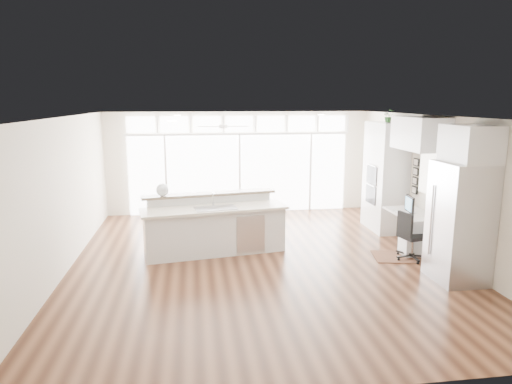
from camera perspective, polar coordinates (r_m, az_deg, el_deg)
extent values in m
cube|color=#3C1F12|center=(8.72, 0.70, -8.69)|extent=(7.00, 8.00, 0.02)
cube|color=white|center=(8.20, 0.75, 9.40)|extent=(7.00, 8.00, 0.02)
cube|color=beige|center=(12.27, -2.11, 3.71)|extent=(7.00, 0.04, 2.70)
cube|color=beige|center=(4.58, 8.42, -9.58)|extent=(7.00, 0.04, 2.70)
cube|color=beige|center=(8.56, -23.11, -0.54)|extent=(0.04, 8.00, 2.70)
cube|color=beige|center=(9.52, 22.03, 0.67)|extent=(0.04, 8.00, 2.70)
cube|color=white|center=(12.25, -2.07, 2.28)|extent=(5.80, 0.06, 2.08)
cube|color=white|center=(12.12, -2.11, 8.50)|extent=(5.90, 0.06, 0.40)
cube|color=white|center=(9.73, 21.04, 2.15)|extent=(0.04, 0.85, 0.85)
cube|color=silver|center=(10.93, -4.13, 8.70)|extent=(1.16, 1.16, 0.32)
cube|color=white|center=(8.40, 0.54, 9.31)|extent=(3.40, 3.00, 0.02)
cube|color=silver|center=(10.97, 15.85, 1.85)|extent=(0.64, 1.20, 2.50)
cube|color=silver|center=(9.82, 18.86, -4.63)|extent=(0.72, 1.30, 0.76)
cube|color=silver|center=(9.51, 19.84, 6.89)|extent=(0.64, 1.30, 0.64)
cube|color=#B8B9BE|center=(8.27, 24.12, -3.50)|extent=(0.76, 0.90, 2.00)
cube|color=silver|center=(8.09, 25.23, 5.47)|extent=(0.64, 0.90, 0.60)
cube|color=black|center=(10.29, 19.33, 1.88)|extent=(0.06, 0.22, 0.80)
cube|color=silver|center=(9.07, -5.18, -4.13)|extent=(2.98, 1.52, 1.13)
cube|color=#351B10|center=(9.35, 17.55, -7.74)|extent=(1.12, 0.90, 0.01)
cube|color=black|center=(9.19, 19.04, -5.20)|extent=(0.57, 0.54, 0.92)
sphere|color=silver|center=(9.16, -11.61, 0.27)|extent=(0.26, 0.26, 0.25)
cube|color=black|center=(9.65, 18.65, -1.43)|extent=(0.13, 0.45, 0.37)
cube|color=silver|center=(9.61, 17.68, -2.49)|extent=(0.13, 0.33, 0.02)
imported|color=#2C5F29|center=(10.84, 16.24, 8.95)|extent=(0.28, 0.30, 0.22)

